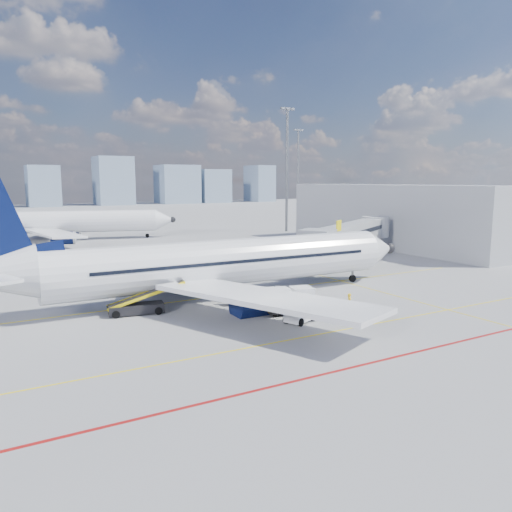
{
  "coord_description": "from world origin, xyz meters",
  "views": [
    {
      "loc": [
        -20.09,
        -33.06,
        10.71
      ],
      "look_at": [
        1.9,
        5.15,
        4.0
      ],
      "focal_mm": 35.0,
      "sensor_mm": 36.0,
      "label": 1
    }
  ],
  "objects": [
    {
      "name": "main_aircraft",
      "position": [
        -1.67,
        7.26,
        3.22
      ],
      "size": [
        43.54,
        37.94,
        12.69
      ],
      "rotation": [
        0.0,
        0.0,
        -0.02
      ],
      "color": "white",
      "rests_on": "ground"
    },
    {
      "name": "cargo_dolly",
      "position": [
        1.89,
        -0.41,
        1.17
      ],
      "size": [
        4.21,
        2.64,
        2.14
      ],
      "rotation": [
        0.0,
        0.0,
        -0.25
      ],
      "color": "black",
      "rests_on": "ground"
    },
    {
      "name": "ramp_worker",
      "position": [
        6.11,
        -2.74,
        0.84
      ],
      "size": [
        0.59,
        0.71,
        1.67
      ],
      "primitive_type": "imported",
      "rotation": [
        0.0,
        0.0,
        1.21
      ],
      "color": "yellow",
      "rests_on": "ground"
    },
    {
      "name": "belt_loader",
      "position": [
        -8.81,
        5.64,
        0.66
      ],
      "size": [
        6.36,
        2.44,
        2.55
      ],
      "rotation": [
        0.0,
        0.0,
        -0.17
      ],
      "color": "black",
      "rests_on": "ground"
    },
    {
      "name": "baggage_tug",
      "position": [
        1.03,
        -2.9,
        0.82
      ],
      "size": [
        2.81,
        2.29,
        1.72
      ],
      "rotation": [
        0.0,
        0.0,
        0.39
      ],
      "color": "white",
      "rests_on": "ground"
    },
    {
      "name": "terminal_block",
      "position": [
        39.95,
        26.0,
        5.0
      ],
      "size": [
        10.0,
        42.0,
        10.0
      ],
      "color": "#979AA0",
      "rests_on": "ground"
    },
    {
      "name": "floodlight_mast_ne",
      "position": [
        38.0,
        55.0,
        13.59
      ],
      "size": [
        3.2,
        0.61,
        25.45
      ],
      "color": "slate",
      "rests_on": "ground"
    },
    {
      "name": "ground",
      "position": [
        0.0,
        0.0,
        0.0
      ],
      "size": [
        420.0,
        420.0,
        0.0
      ],
      "primitive_type": "plane",
      "color": "gray",
      "rests_on": "ground"
    },
    {
      "name": "floodlight_mast_far",
      "position": [
        65.0,
        90.0,
        13.59
      ],
      "size": [
        3.2,
        0.61,
        25.45
      ],
      "color": "slate",
      "rests_on": "ground"
    },
    {
      "name": "jet_bridge",
      "position": [
        23.51,
        16.91,
        3.74
      ],
      "size": [
        23.55,
        15.78,
        6.3
      ],
      "color": "#979AA0",
      "rests_on": "ground"
    },
    {
      "name": "second_aircraft",
      "position": [
        -6.28,
        62.42,
        3.22
      ],
      "size": [
        40.54,
        34.74,
        12.04
      ],
      "rotation": [
        0.0,
        0.0,
        -0.27
      ],
      "color": "white",
      "rests_on": "ground"
    },
    {
      "name": "apron_markings",
      "position": [
        -0.58,
        -3.91,
        0.01
      ],
      "size": [
        90.0,
        35.12,
        0.01
      ],
      "color": "yellow",
      "rests_on": "ground"
    }
  ]
}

